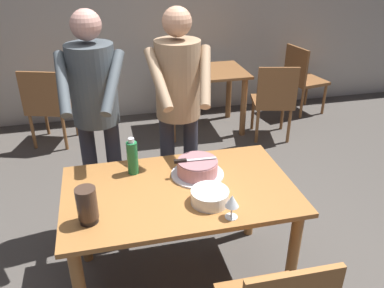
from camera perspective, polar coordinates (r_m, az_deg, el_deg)
name	(u,v)px	position (r m, az deg, el deg)	size (l,w,h in m)	color
ground_plane	(181,278)	(2.91, -1.60, -18.81)	(14.00, 14.00, 0.00)	#4C4742
back_wall	(127,10)	(5.10, -9.34, 18.60)	(10.00, 0.12, 2.70)	#BCB7AD
main_dining_table	(180,205)	(2.49, -1.78, -8.74)	(1.40, 0.85, 0.75)	#9E6633
cake_on_platter	(197,168)	(2.52, 0.79, -3.51)	(0.34, 0.34, 0.11)	silver
cake_knife	(186,160)	(2.48, -0.83, -2.39)	(0.27, 0.03, 0.02)	silver
plate_stack	(210,197)	(2.28, 2.59, -7.58)	(0.22, 0.22, 0.08)	white
wine_glass_near	(232,202)	(2.14, 5.80, -8.27)	(0.08, 0.08, 0.14)	silver
water_bottle	(132,157)	(2.55, -8.59, -1.90)	(0.07, 0.07, 0.25)	#1E6B38
hurricane_lamp	(87,205)	(2.17, -14.90, -8.55)	(0.11, 0.11, 0.21)	black
person_cutting_cake	(178,100)	(2.85, -1.97, 6.36)	(0.47, 0.56, 1.72)	#2D2D38
person_standing_beside	(95,106)	(2.83, -13.79, 5.41)	(0.46, 0.57, 1.72)	#2D2D38
background_table	(203,84)	(4.73, 1.55, 8.61)	(1.00, 0.70, 0.74)	brown
background_chair_1	(274,99)	(4.60, 11.72, 6.35)	(0.53, 0.53, 0.90)	brown
background_chair_2	(302,77)	(5.46, 15.65, 9.26)	(0.51, 0.51, 0.90)	brown
background_chair_3	(48,104)	(4.63, -20.04, 5.38)	(0.56, 0.56, 0.90)	brown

